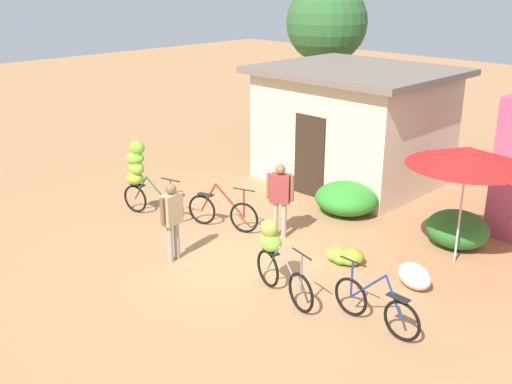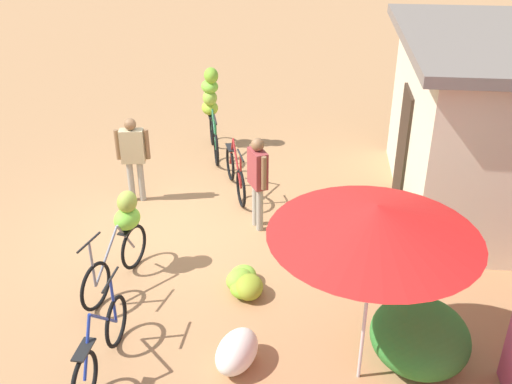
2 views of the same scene
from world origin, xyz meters
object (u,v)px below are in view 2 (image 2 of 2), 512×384
object	(u,v)px
bicycle_leftmost	(211,104)
bicycle_center_loaded	(123,233)
bicycle_by_shop	(101,347)
banana_pile_on_ground	(245,283)
market_umbrella	(376,221)
bicycle_near_pile	(235,174)
produce_sack	(237,351)
person_vendor	(133,152)
person_bystander	(258,175)

from	to	relation	value
bicycle_leftmost	bicycle_center_loaded	bearing A→B (deg)	-6.00
bicycle_center_loaded	bicycle_by_shop	world-z (taller)	bicycle_center_loaded
banana_pile_on_ground	market_umbrella	bearing A→B (deg)	45.83
bicycle_near_pile	produce_sack	xyz separation A→B (m)	(4.31, 0.58, -0.15)
banana_pile_on_ground	bicycle_center_loaded	bearing A→B (deg)	-96.71
bicycle_center_loaded	person_vendor	distance (m)	2.27
produce_sack	person_vendor	world-z (taller)	person_vendor
person_vendor	person_bystander	xyz separation A→B (m)	(0.71, 2.21, 0.03)
bicycle_near_pile	banana_pile_on_ground	world-z (taller)	bicycle_near_pile
bicycle_near_pile	person_vendor	size ratio (longest dim) A/B	1.06
bicycle_leftmost	person_bystander	size ratio (longest dim) A/B	1.09
bicycle_near_pile	bicycle_by_shop	xyz separation A→B (m)	(4.53, -0.95, -0.01)
bicycle_by_shop	bicycle_center_loaded	bearing A→B (deg)	-171.57
produce_sack	person_vendor	bearing A→B (deg)	-149.32
produce_sack	bicycle_center_loaded	bearing A→B (deg)	-131.94
bicycle_by_shop	produce_sack	distance (m)	1.56
market_umbrella	produce_sack	xyz separation A→B (m)	(-0.03, -1.42, -1.88)
market_umbrella	bicycle_by_shop	bearing A→B (deg)	-86.23
bicycle_leftmost	bicycle_by_shop	size ratio (longest dim) A/B	1.07
bicycle_by_shop	banana_pile_on_ground	distance (m)	2.21
banana_pile_on_ground	bicycle_near_pile	bearing A→B (deg)	-170.07
bicycle_near_pile	banana_pile_on_ground	xyz separation A→B (m)	(2.89, 0.51, -0.23)
banana_pile_on_ground	person_bystander	size ratio (longest dim) A/B	0.50
person_vendor	produce_sack	bearing A→B (deg)	30.68
person_vendor	bicycle_center_loaded	bearing A→B (deg)	11.93
bicycle_leftmost	bicycle_by_shop	distance (m)	6.47
banana_pile_on_ground	person_vendor	bearing A→B (deg)	-137.67
bicycle_leftmost	bicycle_center_loaded	world-z (taller)	bicycle_leftmost
bicycle_leftmost	produce_sack	world-z (taller)	bicycle_leftmost
bicycle_near_pile	person_bystander	bearing A→B (deg)	23.68
produce_sack	bicycle_by_shop	bearing A→B (deg)	-81.70
person_vendor	bicycle_leftmost	bearing A→B (deg)	158.30
market_umbrella	bicycle_by_shop	xyz separation A→B (m)	(0.19, -2.95, -1.74)
bicycle_center_loaded	banana_pile_on_ground	xyz separation A→B (m)	(0.20, 1.73, -0.58)
banana_pile_on_ground	person_bystander	xyz separation A→B (m)	(-1.71, 0.01, 0.82)
bicycle_center_loaded	bicycle_by_shop	xyz separation A→B (m)	(1.85, 0.27, -0.36)
person_vendor	banana_pile_on_ground	bearing A→B (deg)	42.33
market_umbrella	person_bystander	bearing A→B (deg)	-154.88
bicycle_center_loaded	banana_pile_on_ground	size ratio (longest dim) A/B	2.06
bicycle_center_loaded	bicycle_by_shop	bearing A→B (deg)	8.43
bicycle_near_pile	bicycle_center_loaded	distance (m)	2.97
bicycle_center_loaded	banana_pile_on_ground	bearing A→B (deg)	83.29
person_bystander	bicycle_leftmost	bearing A→B (deg)	-157.81
market_umbrella	banana_pile_on_ground	distance (m)	2.86
person_bystander	bicycle_by_shop	bearing A→B (deg)	-23.67
bicycle_center_loaded	bicycle_by_shop	size ratio (longest dim) A/B	1.01
bicycle_by_shop	produce_sack	world-z (taller)	bicycle_by_shop
bicycle_near_pile	person_vendor	xyz separation A→B (m)	(0.47, -1.69, 0.57)
person_vendor	person_bystander	size ratio (longest dim) A/B	0.98
bicycle_by_shop	bicycle_near_pile	bearing A→B (deg)	168.14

